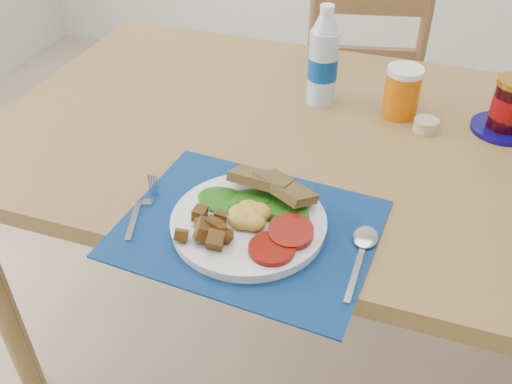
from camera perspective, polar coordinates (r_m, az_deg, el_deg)
table at (r=1.33m, az=4.78°, el=3.06°), size 1.40×0.90×0.75m
chair_far at (r=2.01m, az=10.34°, el=11.28°), size 0.47×0.45×1.06m
placemat at (r=1.02m, az=-0.74°, el=-3.63°), size 0.47×0.38×0.00m
breakfast_plate at (r=1.00m, az=-1.11°, el=-2.81°), size 0.27×0.27×0.07m
fork at (r=1.07m, az=-11.26°, el=-1.63°), size 0.04×0.16×0.00m
spoon at (r=0.99m, az=10.58°, el=-5.61°), size 0.04×0.18×0.01m
water_bottle at (r=1.36m, az=6.73°, el=12.86°), size 0.07×0.07×0.24m
juice_glass at (r=1.36m, az=14.37°, el=9.54°), size 0.08×0.08×0.11m
ramekin at (r=1.33m, az=16.63°, el=6.44°), size 0.05×0.05×0.03m
jam_on_saucer at (r=1.37m, az=23.92°, el=7.62°), size 0.14×0.14×0.12m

